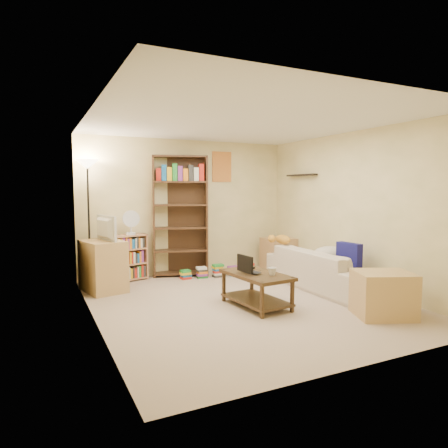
# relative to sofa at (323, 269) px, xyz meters

# --- Properties ---
(room) EXTENTS (4.50, 4.54, 2.52)m
(room) POSITION_rel_sofa_xyz_m (-1.55, -0.18, 1.31)
(room) COLOR tan
(room) RESTS_ON ground
(sofa) EXTENTS (2.17, 0.90, 0.63)m
(sofa) POSITION_rel_sofa_xyz_m (0.00, 0.00, 0.00)
(sofa) COLOR beige
(sofa) RESTS_ON ground
(navy_pillow) EXTENTS (0.16, 0.42, 0.37)m
(navy_pillow) POSITION_rel_sofa_xyz_m (0.10, -0.46, 0.29)
(navy_pillow) COLOR navy
(navy_pillow) RESTS_ON sofa
(cream_blanket) EXTENTS (0.58, 0.41, 0.25)m
(cream_blanket) POSITION_rel_sofa_xyz_m (0.16, 0.05, 0.22)
(cream_blanket) COLOR beige
(cream_blanket) RESTS_ON sofa
(tabby_cat) EXTENTS (0.49, 0.18, 0.17)m
(tabby_cat) POSITION_rel_sofa_xyz_m (-0.26, 0.83, 0.40)
(tabby_cat) COLOR gold
(tabby_cat) RESTS_ON sofa
(coffee_table) EXTENTS (0.67, 1.08, 0.46)m
(coffee_table) POSITION_rel_sofa_xyz_m (-1.49, -0.42, -0.01)
(coffee_table) COLOR #402B18
(coffee_table) RESTS_ON ground
(laptop) EXTENTS (0.40, 0.34, 0.02)m
(laptop) POSITION_rel_sofa_xyz_m (-1.50, -0.37, 0.16)
(laptop) COLOR black
(laptop) RESTS_ON coffee_table
(laptop_screen) EXTENTS (0.05, 0.34, 0.23)m
(laptop_screen) POSITION_rel_sofa_xyz_m (-1.65, -0.39, 0.28)
(laptop_screen) COLOR white
(laptop_screen) RESTS_ON laptop
(mug) EXTENTS (0.18, 0.18, 0.11)m
(mug) POSITION_rel_sofa_xyz_m (-1.37, -0.63, 0.20)
(mug) COLOR silver
(mug) RESTS_ON coffee_table
(tv_remote) EXTENTS (0.12, 0.19, 0.02)m
(tv_remote) POSITION_rel_sofa_xyz_m (-1.41, -0.07, 0.16)
(tv_remote) COLOR black
(tv_remote) RESTS_ON coffee_table
(tv_stand) EXTENTS (0.68, 0.84, 0.79)m
(tv_stand) POSITION_rel_sofa_xyz_m (-3.22, 1.33, 0.08)
(tv_stand) COLOR tan
(tv_stand) RESTS_ON ground
(television) EXTENTS (0.72, 0.39, 0.39)m
(television) POSITION_rel_sofa_xyz_m (-3.22, 1.33, 0.67)
(television) COLOR black
(television) RESTS_ON tv_stand
(tall_bookshelf) EXTENTS (1.04, 0.60, 2.19)m
(tall_bookshelf) POSITION_rel_sofa_xyz_m (-1.76, 1.87, 0.84)
(tall_bookshelf) COLOR #482E1B
(tall_bookshelf) RESTS_ON ground
(short_bookshelf) EXTENTS (0.67, 0.41, 0.80)m
(short_bookshelf) POSITION_rel_sofa_xyz_m (-2.71, 1.87, 0.09)
(short_bookshelf) COLOR tan
(short_bookshelf) RESTS_ON ground
(desk_fan) EXTENTS (0.29, 0.16, 0.42)m
(desk_fan) POSITION_rel_sofa_xyz_m (-2.67, 1.83, 0.72)
(desk_fan) COLOR silver
(desk_fan) RESTS_ON short_bookshelf
(floor_lamp) EXTENTS (0.35, 0.35, 2.07)m
(floor_lamp) POSITION_rel_sofa_xyz_m (-3.35, 1.87, 1.34)
(floor_lamp) COLOR black
(floor_lamp) RESTS_ON ground
(side_table) EXTENTS (0.55, 0.55, 0.63)m
(side_table) POSITION_rel_sofa_xyz_m (0.17, 1.56, 0.00)
(side_table) COLOR tan
(side_table) RESTS_ON ground
(end_cabinet) EXTENTS (0.84, 0.78, 0.56)m
(end_cabinet) POSITION_rel_sofa_xyz_m (-0.28, -1.47, -0.03)
(end_cabinet) COLOR #D6B668
(end_cabinet) RESTS_ON ground
(book_stacks) EXTENTS (1.37, 0.33, 0.23)m
(book_stacks) POSITION_rel_sofa_xyz_m (-1.17, 1.46, -0.21)
(book_stacks) COLOR red
(book_stacks) RESTS_ON ground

